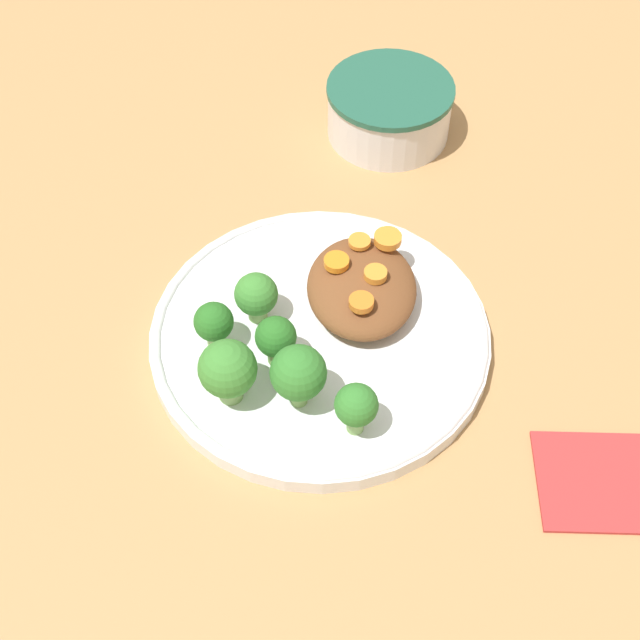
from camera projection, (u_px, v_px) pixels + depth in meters
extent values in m
plane|color=tan|center=(320.00, 343.00, 0.75)|extent=(4.00, 4.00, 0.00)
cylinder|color=white|center=(320.00, 337.00, 0.74)|extent=(0.28, 0.28, 0.02)
torus|color=white|center=(320.00, 331.00, 0.74)|extent=(0.28, 0.28, 0.01)
cylinder|color=silver|center=(389.00, 110.00, 0.89)|extent=(0.12, 0.12, 0.06)
cylinder|color=#235B47|center=(391.00, 89.00, 0.87)|extent=(0.13, 0.13, 0.01)
cylinder|color=white|center=(390.00, 95.00, 0.88)|extent=(0.10, 0.10, 0.01)
ellipsoid|color=brown|center=(362.00, 287.00, 0.74)|extent=(0.09, 0.11, 0.03)
cylinder|color=#759E51|center=(299.00, 391.00, 0.68)|extent=(0.01, 0.01, 0.03)
sphere|color=#337A2D|center=(298.00, 373.00, 0.66)|extent=(0.04, 0.04, 0.04)
cylinder|color=#7FA85B|center=(230.00, 387.00, 0.69)|extent=(0.02, 0.02, 0.02)
sphere|color=#3D8433|center=(228.00, 369.00, 0.67)|extent=(0.05, 0.05, 0.05)
cylinder|color=#759E51|center=(277.00, 352.00, 0.71)|extent=(0.02, 0.02, 0.02)
sphere|color=#286B23|center=(276.00, 337.00, 0.69)|extent=(0.03, 0.03, 0.03)
cylinder|color=#7FA85B|center=(216.00, 336.00, 0.72)|extent=(0.02, 0.02, 0.02)
sphere|color=#286B23|center=(214.00, 322.00, 0.70)|extent=(0.03, 0.03, 0.03)
cylinder|color=#7FA85B|center=(257.00, 309.00, 0.74)|extent=(0.02, 0.02, 0.02)
sphere|color=#3D8433|center=(256.00, 294.00, 0.72)|extent=(0.04, 0.04, 0.04)
cylinder|color=#7FA85B|center=(355.00, 420.00, 0.67)|extent=(0.01, 0.01, 0.02)
sphere|color=#337A2D|center=(356.00, 405.00, 0.65)|extent=(0.03, 0.03, 0.03)
cylinder|color=orange|center=(361.00, 303.00, 0.71)|extent=(0.02, 0.02, 0.01)
cylinder|color=orange|center=(375.00, 274.00, 0.72)|extent=(0.02, 0.02, 0.01)
cylinder|color=orange|center=(336.00, 262.00, 0.73)|extent=(0.02, 0.02, 0.01)
cylinder|color=orange|center=(360.00, 241.00, 0.75)|extent=(0.02, 0.02, 0.00)
cylinder|color=orange|center=(388.00, 239.00, 0.75)|extent=(0.02, 0.02, 0.01)
cube|color=#B73333|center=(623.00, 481.00, 0.66)|extent=(0.13, 0.09, 0.01)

